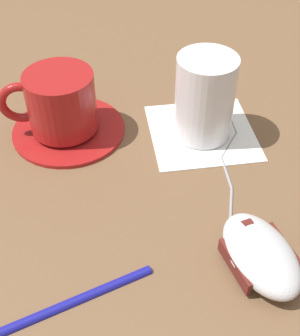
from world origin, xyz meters
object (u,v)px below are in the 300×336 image
(drinking_glass, at_px, (205,97))
(coffee_cup, at_px, (59,102))
(saucer, at_px, (69,128))
(computer_mouse, at_px, (261,254))
(pen, at_px, (72,300))

(drinking_glass, bearing_deg, coffee_cup, 82.18)
(saucer, height_order, computer_mouse, computer_mouse)
(saucer, xyz_separation_m, computer_mouse, (-0.21, -0.17, 0.01))
(computer_mouse, bearing_deg, coffee_cup, 39.29)
(computer_mouse, distance_m, drinking_glass, 0.19)
(saucer, relative_size, drinking_glass, 1.36)
(pen, bearing_deg, computer_mouse, -84.03)
(saucer, xyz_separation_m, coffee_cup, (-0.00, 0.01, 0.04))
(coffee_cup, height_order, drinking_glass, drinking_glass)
(computer_mouse, distance_m, pen, 0.17)
(saucer, bearing_deg, pen, -179.18)
(saucer, xyz_separation_m, pen, (-0.23, -0.00, -0.00))
(saucer, xyz_separation_m, drinking_glass, (-0.02, -0.16, 0.05))
(coffee_cup, bearing_deg, saucer, -83.27)
(computer_mouse, bearing_deg, pen, 95.97)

